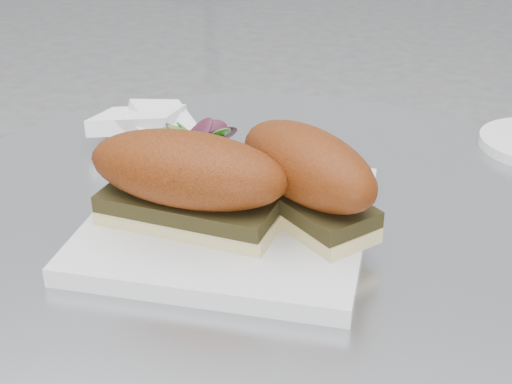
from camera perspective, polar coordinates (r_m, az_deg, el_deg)
plate at (r=0.62m, az=-2.03°, el=-2.33°), size 0.24×0.24×0.02m
sandwich_left at (r=0.59m, az=-5.51°, el=1.06°), size 0.18×0.10×0.08m
sandwich_right at (r=0.59m, az=4.07°, el=1.43°), size 0.16×0.15×0.08m
salad at (r=0.68m, az=-4.77°, el=3.47°), size 0.10×0.10×0.05m
napkin at (r=0.80m, az=-8.28°, el=4.50°), size 0.14×0.14×0.02m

